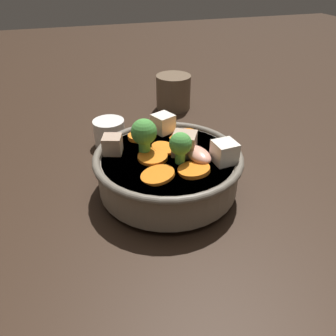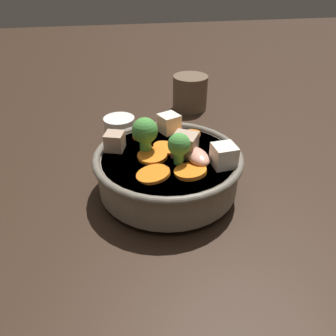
{
  "view_description": "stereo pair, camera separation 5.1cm",
  "coord_description": "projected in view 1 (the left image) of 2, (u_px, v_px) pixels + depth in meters",
  "views": [
    {
      "loc": [
        -0.4,
        0.13,
        0.32
      ],
      "look_at": [
        0.0,
        0.0,
        0.04
      ],
      "focal_mm": 35.0,
      "sensor_mm": 36.0,
      "label": 1
    },
    {
      "loc": [
        -0.42,
        0.08,
        0.32
      ],
      "look_at": [
        0.0,
        0.0,
        0.04
      ],
      "focal_mm": 35.0,
      "sensor_mm": 36.0,
      "label": 2
    }
  ],
  "objects": [
    {
      "name": "stirfry_bowl",
      "position": [
        168.0,
        166.0,
        0.5
      ],
      "size": [
        0.23,
        0.23,
        0.12
      ],
      "color": "slate",
      "rests_on": "ground_plane"
    },
    {
      "name": "tea_cup",
      "position": [
        109.0,
        133.0,
        0.64
      ],
      "size": [
        0.06,
        0.06,
        0.05
      ],
      "color": "white",
      "rests_on": "ground_plane"
    },
    {
      "name": "dark_mug",
      "position": [
        173.0,
        92.0,
        0.79
      ],
      "size": [
        0.11,
        0.08,
        0.08
      ],
      "color": "brown",
      "rests_on": "ground_plane"
    },
    {
      "name": "ground_plane",
      "position": [
        168.0,
        190.0,
        0.53
      ],
      "size": [
        3.0,
        3.0,
        0.0
      ],
      "primitive_type": "plane",
      "color": "black"
    }
  ]
}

